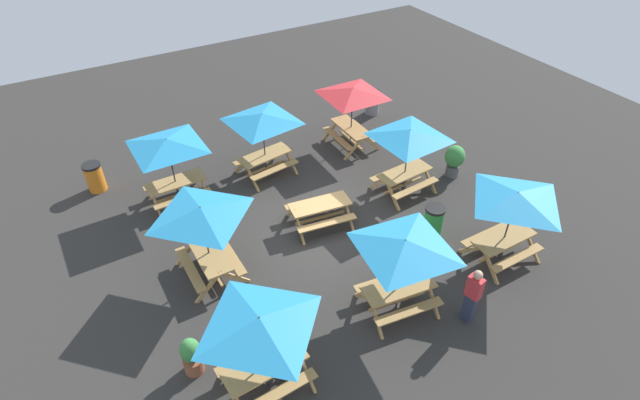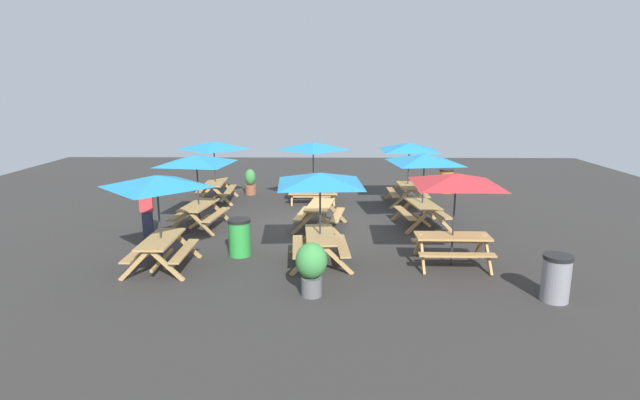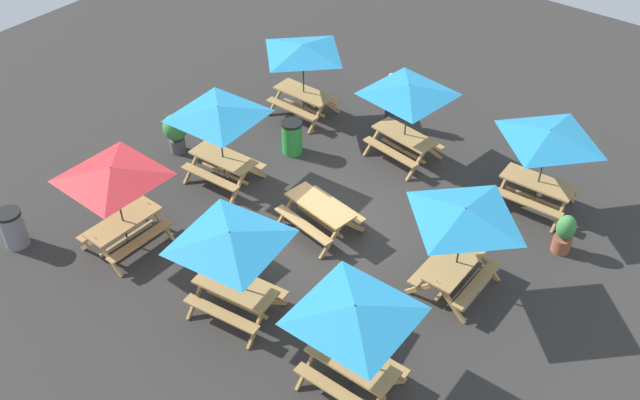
% 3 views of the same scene
% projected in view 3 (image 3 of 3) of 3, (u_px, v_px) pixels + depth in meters
% --- Properties ---
extents(ground_plane, '(31.52, 31.52, 0.00)m').
position_uv_depth(ground_plane, '(329.00, 225.00, 17.56)').
color(ground_plane, '#33302D').
rests_on(ground_plane, ground).
extents(picnic_table_0, '(1.98, 1.75, 0.81)m').
position_uv_depth(picnic_table_0, '(320.00, 211.00, 17.10)').
color(picnic_table_0, tan).
rests_on(picnic_table_0, ground).
extents(picnic_table_1, '(2.00, 2.00, 2.34)m').
position_uv_depth(picnic_table_1, '(303.00, 54.00, 20.19)').
color(picnic_table_1, tan).
rests_on(picnic_table_1, ground).
extents(picnic_table_2, '(2.82, 2.82, 2.34)m').
position_uv_depth(picnic_table_2, '(219.00, 117.00, 17.68)').
color(picnic_table_2, tan).
rests_on(picnic_table_2, ground).
extents(picnic_table_3, '(2.80, 2.80, 2.34)m').
position_uv_depth(picnic_table_3, '(231.00, 244.00, 14.12)').
color(picnic_table_3, tan).
rests_on(picnic_table_3, ground).
extents(picnic_table_4, '(2.80, 2.80, 2.34)m').
position_uv_depth(picnic_table_4, '(408.00, 95.00, 18.48)').
color(picnic_table_4, tan).
rests_on(picnic_table_4, ground).
extents(picnic_table_5, '(2.08, 2.08, 2.34)m').
position_uv_depth(picnic_table_5, '(549.00, 141.00, 16.88)').
color(picnic_table_5, tan).
rests_on(picnic_table_5, ground).
extents(picnic_table_6, '(2.01, 2.01, 2.34)m').
position_uv_depth(picnic_table_6, '(464.00, 220.00, 14.68)').
color(picnic_table_6, tan).
rests_on(picnic_table_6, ground).
extents(picnic_table_7, '(2.83, 2.83, 2.34)m').
position_uv_depth(picnic_table_7, '(354.00, 317.00, 12.64)').
color(picnic_table_7, tan).
rests_on(picnic_table_7, ground).
extents(picnic_table_8, '(2.83, 2.83, 2.34)m').
position_uv_depth(picnic_table_8, '(113.00, 179.00, 15.74)').
color(picnic_table_8, tan).
rests_on(picnic_table_8, ground).
extents(trash_bin_gray, '(0.59, 0.59, 0.98)m').
position_uv_depth(trash_bin_gray, '(13.00, 228.00, 16.72)').
color(trash_bin_gray, gray).
rests_on(trash_bin_gray, ground).
extents(trash_bin_green, '(0.59, 0.59, 0.98)m').
position_uv_depth(trash_bin_green, '(292.00, 137.00, 19.63)').
color(trash_bin_green, green).
rests_on(trash_bin_green, ground).
extents(potted_plant_0, '(0.45, 0.45, 1.04)m').
position_uv_depth(potted_plant_0, '(564.00, 234.00, 16.53)').
color(potted_plant_0, '#935138').
rests_on(potted_plant_0, ground).
extents(potted_plant_1, '(0.67, 0.67, 1.16)m').
position_uv_depth(potted_plant_1, '(176.00, 131.00, 19.55)').
color(potted_plant_1, '#59595B').
rests_on(potted_plant_1, ground).
extents(person_standing, '(0.29, 0.40, 1.67)m').
position_uv_depth(person_standing, '(390.00, 98.00, 20.49)').
color(person_standing, '#2D334C').
rests_on(person_standing, ground).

